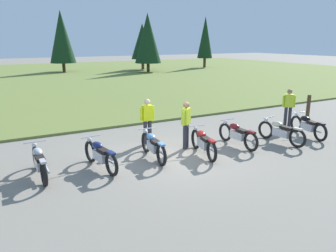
{
  "coord_description": "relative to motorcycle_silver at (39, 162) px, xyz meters",
  "views": [
    {
      "loc": [
        -5.37,
        -8.95,
        3.71
      ],
      "look_at": [
        0.0,
        0.6,
        0.9
      ],
      "focal_mm": 35.82,
      "sensor_mm": 36.0,
      "label": 1
    }
  ],
  "objects": [
    {
      "name": "ground_plane",
      "position": [
        4.2,
        -0.41,
        -0.44
      ],
      "size": [
        140.0,
        140.0,
        0.0
      ],
      "primitive_type": "plane",
      "color": "gray"
    },
    {
      "name": "grass_moorland",
      "position": [
        4.2,
        26.07,
        -0.39
      ],
      "size": [
        80.0,
        44.0,
        0.1
      ],
      "primitive_type": "cube",
      "color": "olive",
      "rests_on": "ground"
    },
    {
      "name": "motorcycle_silver",
      "position": [
        0.0,
        0.0,
        0.0
      ],
      "size": [
        0.62,
        2.1,
        0.88
      ],
      "color": "black",
      "rests_on": "ground"
    },
    {
      "name": "motorcycle_navy",
      "position": [
        1.67,
        -0.23,
        0.0
      ],
      "size": [
        0.64,
        2.09,
        0.88
      ],
      "color": "black",
      "rests_on": "ground"
    },
    {
      "name": "motorcycle_sky_blue",
      "position": [
        3.43,
        -0.2,
        0.0
      ],
      "size": [
        0.62,
        2.1,
        0.88
      ],
      "color": "black",
      "rests_on": "ground"
    },
    {
      "name": "motorcycle_red",
      "position": [
        5.03,
        -0.71,
        0.0
      ],
      "size": [
        0.72,
        2.07,
        0.88
      ],
      "color": "black",
      "rests_on": "ground"
    },
    {
      "name": "motorcycle_maroon",
      "position": [
        6.68,
        -0.49,
        0.0
      ],
      "size": [
        0.62,
        2.1,
        0.88
      ],
      "color": "black",
      "rests_on": "ground"
    },
    {
      "name": "motorcycle_cream",
      "position": [
        8.33,
        -1.0,
        0.0
      ],
      "size": [
        0.62,
        2.1,
        0.88
      ],
      "color": "black",
      "rests_on": "ground"
    },
    {
      "name": "motorcycle_black",
      "position": [
        9.93,
        -0.9,
        0.0
      ],
      "size": [
        0.7,
        2.07,
        0.88
      ],
      "color": "black",
      "rests_on": "ground"
    },
    {
      "name": "rider_near_row_end",
      "position": [
        10.48,
        0.6,
        0.51
      ],
      "size": [
        0.46,
        0.39,
        1.67
      ],
      "color": "#2D2D38",
      "rests_on": "ground"
    },
    {
      "name": "rider_checking_bike",
      "position": [
        3.99,
        1.34,
        0.51
      ],
      "size": [
        0.55,
        0.23,
        1.67
      ],
      "color": "#2D2D38",
      "rests_on": "ground"
    },
    {
      "name": "rider_with_back_turned",
      "position": [
        4.92,
        0.18,
        0.51
      ],
      "size": [
        0.46,
        0.39,
        1.67
      ],
      "color": "#2D2D38",
      "rests_on": "ground"
    },
    {
      "name": "trail_marker_post",
      "position": [
        12.07,
        0.81,
        0.19
      ],
      "size": [
        0.12,
        0.12,
        1.26
      ],
      "primitive_type": "cube",
      "color": "#47331E",
      "rests_on": "ground"
    }
  ]
}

